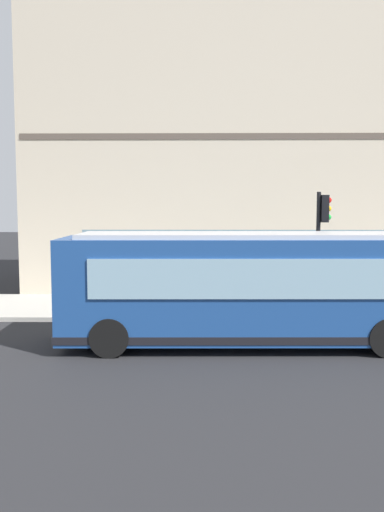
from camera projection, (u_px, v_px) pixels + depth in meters
ground at (248, 343)px, 15.38m from camera, size 120.00×120.00×0.00m
sidewalk_curb at (236, 307)px, 20.27m from camera, size 4.64×40.00×0.15m
building_corner at (228, 160)px, 26.32m from camera, size 8.68×17.47×11.86m
city_bus_nearside at (248, 289)px, 14.93m from camera, size 2.74×10.08×3.07m
traffic_light_near_corner at (322, 230)px, 18.26m from camera, size 0.32×0.49×4.09m
fire_hydrant at (342, 298)px, 19.67m from camera, size 0.35×0.35×0.74m
pedestrian_near_hydrant at (270, 281)px, 19.51m from camera, size 0.32×0.32×1.68m
pedestrian_near_building_entrance at (242, 284)px, 18.76m from camera, size 0.32×0.32×1.72m
pedestrian_walking_along_curb at (336, 276)px, 20.72m from camera, size 0.32×0.32×1.74m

